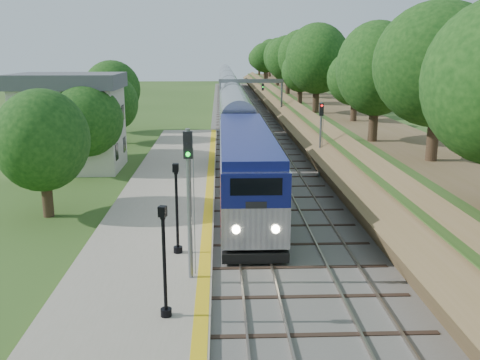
{
  "coord_description": "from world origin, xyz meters",
  "views": [
    {
      "loc": [
        -1.6,
        -14.82,
        9.89
      ],
      "look_at": [
        -0.5,
        14.16,
        2.8
      ],
      "focal_mm": 40.0,
      "sensor_mm": 36.0,
      "label": 1
    }
  ],
  "objects_px": {
    "train": "(230,98)",
    "lamppost_far": "(177,214)",
    "lamppost_mid": "(165,268)",
    "signal_gantry": "(251,90)",
    "signal_platform": "(189,188)",
    "station_building": "(71,121)",
    "signal_farside": "(321,132)"
  },
  "relations": [
    {
      "from": "lamppost_mid",
      "to": "lamppost_far",
      "type": "distance_m",
      "value": 6.32
    },
    {
      "from": "station_building",
      "to": "train",
      "type": "bearing_deg",
      "value": 71.3
    },
    {
      "from": "signal_gantry",
      "to": "lamppost_far",
      "type": "distance_m",
      "value": 46.01
    },
    {
      "from": "station_building",
      "to": "signal_platform",
      "type": "relative_size",
      "value": 1.34
    },
    {
      "from": "train",
      "to": "lamppost_mid",
      "type": "relative_size",
      "value": 30.62
    },
    {
      "from": "station_building",
      "to": "signal_platform",
      "type": "bearing_deg",
      "value": -64.68
    },
    {
      "from": "signal_platform",
      "to": "station_building",
      "type": "bearing_deg",
      "value": 115.32
    },
    {
      "from": "lamppost_far",
      "to": "lamppost_mid",
      "type": "bearing_deg",
      "value": -89.67
    },
    {
      "from": "station_building",
      "to": "signal_farside",
      "type": "bearing_deg",
      "value": -11.43
    },
    {
      "from": "station_building",
      "to": "signal_gantry",
      "type": "relative_size",
      "value": 1.02
    },
    {
      "from": "signal_gantry",
      "to": "train",
      "type": "xyz_separation_m",
      "value": [
        -2.47,
        16.37,
        -2.42
      ]
    },
    {
      "from": "signal_gantry",
      "to": "signal_platform",
      "type": "relative_size",
      "value": 1.31
    },
    {
      "from": "signal_gantry",
      "to": "lamppost_far",
      "type": "xyz_separation_m",
      "value": [
        -6.14,
        -45.53,
        -2.48
      ]
    },
    {
      "from": "train",
      "to": "lamppost_far",
      "type": "height_order",
      "value": "train"
    },
    {
      "from": "train",
      "to": "lamppost_far",
      "type": "xyz_separation_m",
      "value": [
        -3.67,
        -61.9,
        -0.06
      ]
    },
    {
      "from": "lamppost_mid",
      "to": "signal_platform",
      "type": "xyz_separation_m",
      "value": [
        0.73,
        3.41,
        2.07
      ]
    },
    {
      "from": "signal_gantry",
      "to": "signal_farside",
      "type": "distance_m",
      "value": 29.33
    },
    {
      "from": "station_building",
      "to": "train",
      "type": "height_order",
      "value": "station_building"
    },
    {
      "from": "signal_farside",
      "to": "lamppost_far",
      "type": "bearing_deg",
      "value": -120.95
    },
    {
      "from": "station_building",
      "to": "signal_farside",
      "type": "xyz_separation_m",
      "value": [
        20.2,
        -4.08,
        -0.38
      ]
    },
    {
      "from": "lamppost_mid",
      "to": "station_building",
      "type": "bearing_deg",
      "value": 111.1
    },
    {
      "from": "train",
      "to": "lamppost_mid",
      "type": "bearing_deg",
      "value": -93.05
    },
    {
      "from": "train",
      "to": "station_building",
      "type": "bearing_deg",
      "value": -108.7
    },
    {
      "from": "station_building",
      "to": "lamppost_far",
      "type": "distance_m",
      "value": 23.06
    },
    {
      "from": "train",
      "to": "lamppost_far",
      "type": "distance_m",
      "value": 62.01
    },
    {
      "from": "signal_gantry",
      "to": "train",
      "type": "bearing_deg",
      "value": 98.58
    },
    {
      "from": "signal_platform",
      "to": "signal_farside",
      "type": "height_order",
      "value": "signal_platform"
    },
    {
      "from": "lamppost_mid",
      "to": "signal_farside",
      "type": "relative_size",
      "value": 0.71
    },
    {
      "from": "signal_gantry",
      "to": "signal_farside",
      "type": "relative_size",
      "value": 1.43
    },
    {
      "from": "station_building",
      "to": "lamppost_far",
      "type": "height_order",
      "value": "station_building"
    },
    {
      "from": "lamppost_mid",
      "to": "signal_platform",
      "type": "height_order",
      "value": "signal_platform"
    },
    {
      "from": "station_building",
      "to": "train",
      "type": "relative_size",
      "value": 0.07
    }
  ]
}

